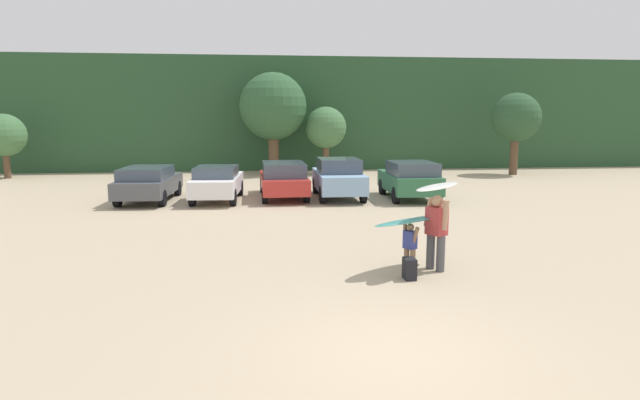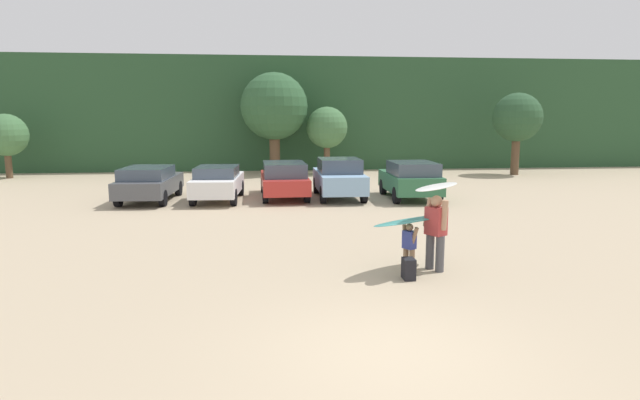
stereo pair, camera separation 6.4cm
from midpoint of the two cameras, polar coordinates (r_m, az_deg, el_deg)
ground_plane at (r=8.14m, az=7.86°, el=-15.90°), size 120.00×120.00×0.00m
hillside_ridge at (r=39.86m, az=-3.64°, el=9.11°), size 108.00×12.00×7.10m
tree_far_left at (r=34.21m, az=-30.42°, el=5.96°), size 2.32×2.32×3.55m
tree_center at (r=31.89m, az=-4.84°, el=9.85°), size 3.93×3.93×5.95m
tree_center_left at (r=31.96m, az=0.80°, el=7.68°), size 2.45×2.45×3.97m
tree_far_right at (r=33.34m, az=20.33°, el=8.18°), size 2.82×2.82×4.75m
parked_car_dark_gray at (r=22.66m, az=-17.67°, el=1.80°), size 2.10×4.43×1.41m
parked_car_white at (r=22.09m, az=-10.75°, el=1.88°), size 1.98×4.18×1.42m
parked_car_red at (r=22.53m, az=-3.78°, el=2.28°), size 1.95×4.64×1.52m
parked_car_sky_blue at (r=22.41m, az=2.11°, el=2.40°), size 1.87×4.28×1.68m
parked_car_forest_green at (r=22.44m, az=9.69°, el=2.23°), size 1.98×3.96×1.57m
person_adult at (r=12.11m, az=12.38°, el=-2.97°), size 0.48×0.65×1.69m
person_child at (r=12.00m, az=9.63°, el=-4.69°), size 0.32×0.44×1.08m
surfboard_white at (r=12.01m, az=12.54°, el=1.40°), size 1.66×1.74×0.09m
surfboard_teal at (r=12.03m, az=9.88°, el=-2.15°), size 2.25×1.75×0.15m
backpack_dropped at (r=11.51m, az=9.58°, el=-7.24°), size 0.24×0.34×0.45m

